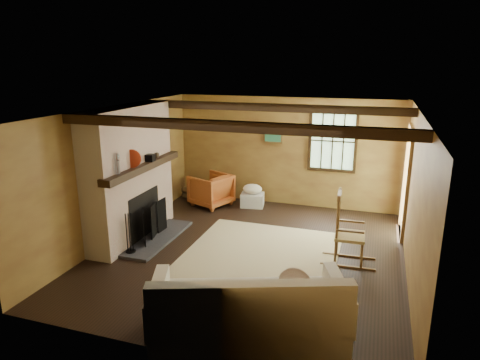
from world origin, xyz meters
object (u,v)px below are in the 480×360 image
at_px(sofa, 250,313).
at_px(armchair, 211,190).
at_px(fireplace, 131,179).
at_px(rocking_chair, 347,233).
at_px(laundry_basket, 252,200).

height_order(sofa, armchair, sofa).
relative_size(fireplace, armchair, 3.02).
distance_m(rocking_chair, sofa, 2.55).
distance_m(fireplace, laundry_basket, 2.96).
bearing_deg(armchair, fireplace, 4.86).
bearing_deg(armchair, rocking_chair, 80.92).
xyz_separation_m(fireplace, sofa, (2.90, -2.23, -0.78)).
relative_size(rocking_chair, sofa, 0.48).
bearing_deg(sofa, rocking_chair, 49.15).
xyz_separation_m(rocking_chair, sofa, (-0.90, -2.38, -0.17)).
height_order(sofa, laundry_basket, sofa).
distance_m(fireplace, sofa, 3.74).
bearing_deg(fireplace, sofa, -37.50).
bearing_deg(rocking_chair, armchair, 56.04).
bearing_deg(laundry_basket, rocking_chair, -44.17).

